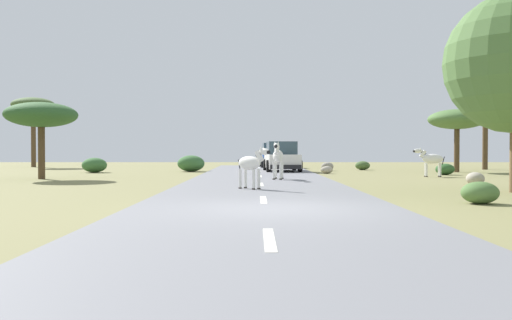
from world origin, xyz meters
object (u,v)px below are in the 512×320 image
at_px(zebra_0, 280,157).
at_px(bush_1, 365,166).
at_px(rock_0, 478,179).
at_px(tree_6, 36,106).
at_px(zebra_2, 433,159).
at_px(tree_5, 44,116).
at_px(rock_1, 329,170).
at_px(rock_2, 330,167).
at_px(bush_4, 482,193).
at_px(car_1, 276,156).
at_px(bush_2, 97,165).
at_px(tree_2, 488,104).
at_px(bush_0, 193,163).
at_px(tree_4, 459,120).
at_px(zebra_1, 253,164).
at_px(car_0, 284,157).
at_px(bush_3, 447,169).

xyz_separation_m(zebra_0, bush_1, (5.96, 11.94, -0.73)).
bearing_deg(rock_0, tree_6, 140.10).
height_order(zebra_2, tree_6, tree_6).
xyz_separation_m(tree_5, bush_1, (16.47, 10.83, -2.55)).
xyz_separation_m(rock_1, rock_2, (0.56, 3.98, 0.06)).
distance_m(zebra_0, bush_4, 10.93).
relative_size(zebra_0, bush_4, 1.89).
xyz_separation_m(zebra_2, car_1, (-7.13, 13.06, -0.00)).
distance_m(bush_2, rock_0, 20.55).
relative_size(bush_1, rock_0, 1.34).
height_order(rock_0, rock_1, rock_0).
bearing_deg(bush_1, zebra_2, -80.03).
bearing_deg(zebra_0, rock_0, 164.78).
bearing_deg(tree_2, rock_2, -168.47).
xyz_separation_m(zebra_2, bush_1, (-1.56, 8.86, -0.57)).
xyz_separation_m(zebra_2, tree_6, (-25.22, 14.65, 3.72)).
height_order(zebra_0, bush_0, zebra_0).
relative_size(tree_4, rock_2, 4.81).
bearing_deg(bush_1, tree_5, -146.68).
xyz_separation_m(car_1, rock_2, (3.12, -5.61, -0.58)).
distance_m(zebra_1, tree_6, 28.95).
relative_size(car_0, car_1, 1.00).
xyz_separation_m(zebra_1, rock_2, (4.59, 16.21, -0.60)).
distance_m(bush_0, bush_2, 5.54).
bearing_deg(bush_4, rock_1, 95.38).
distance_m(zebra_0, tree_6, 25.30).
distance_m(zebra_0, tree_4, 13.94).
relative_size(tree_4, rock_0, 5.19).
distance_m(tree_2, rock_2, 11.64).
distance_m(tree_6, rock_1, 23.88).
distance_m(car_0, bush_1, 6.15).
relative_size(zebra_0, rock_0, 2.41).
xyz_separation_m(tree_6, rock_0, (24.87, -20.79, -4.32)).
bearing_deg(tree_5, bush_4, -36.37).
height_order(tree_2, rock_2, tree_2).
bearing_deg(bush_0, car_0, -3.73).
bearing_deg(tree_4, bush_3, -118.58).
xyz_separation_m(zebra_0, car_0, (0.59, 8.98, -0.16)).
distance_m(bush_3, bush_4, 15.66).
xyz_separation_m(zebra_2, bush_3, (1.38, 2.02, -0.56)).
relative_size(tree_2, bush_2, 3.51).
relative_size(zebra_1, car_1, 0.31).
bearing_deg(tree_4, zebra_0, -141.56).
distance_m(zebra_2, bush_1, 9.01).
xyz_separation_m(zebra_0, rock_1, (2.94, 6.54, -0.81)).
distance_m(tree_2, bush_4, 24.96).
relative_size(bush_3, bush_4, 1.09).
relative_size(car_1, rock_2, 5.79).
relative_size(bush_1, bush_3, 0.97).
height_order(bush_1, bush_2, bush_2).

